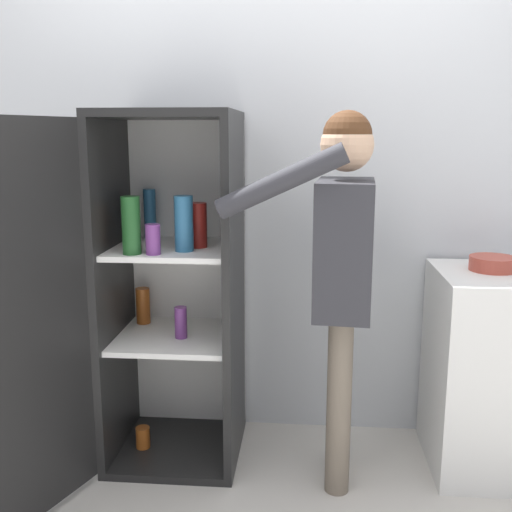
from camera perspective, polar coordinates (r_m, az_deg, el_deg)
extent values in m
cube|color=silver|center=(2.96, 1.01, 7.25)|extent=(7.00, 0.06, 2.55)
cube|color=black|center=(3.05, -7.41, -17.55)|extent=(0.59, 0.58, 0.04)
cube|color=black|center=(2.67, -8.30, 13.19)|extent=(0.59, 0.58, 0.04)
cube|color=white|center=(3.02, -6.69, -1.91)|extent=(0.59, 0.03, 1.53)
cube|color=black|center=(2.83, -13.35, -3.05)|extent=(0.03, 0.58, 1.53)
cube|color=black|center=(2.71, -2.06, -3.39)|extent=(0.04, 0.58, 1.53)
cube|color=white|center=(2.82, -7.70, -7.62)|extent=(0.52, 0.51, 0.02)
cube|color=white|center=(2.72, -7.94, 0.68)|extent=(0.52, 0.51, 0.02)
cube|color=black|center=(2.39, -20.87, -6.26)|extent=(0.26, 0.57, 1.53)
cylinder|color=#723884|center=(2.75, -7.17, -6.30)|extent=(0.06, 0.06, 0.14)
cylinder|color=#723884|center=(2.53, -9.79, 1.57)|extent=(0.06, 0.06, 0.13)
cylinder|color=maroon|center=(2.66, -5.51, 2.94)|extent=(0.08, 0.08, 0.20)
cylinder|color=#9E4C19|center=(3.01, -10.72, -16.61)|extent=(0.07, 0.07, 0.10)
cylinder|color=teal|center=(2.58, -6.89, 3.08)|extent=(0.08, 0.08, 0.24)
cylinder|color=teal|center=(2.91, -10.07, 3.96)|extent=(0.06, 0.06, 0.24)
cylinder|color=#9E4C19|center=(2.76, -11.87, 2.99)|extent=(0.05, 0.05, 0.19)
cylinder|color=#1E5123|center=(2.55, -11.81, 2.87)|extent=(0.08, 0.08, 0.24)
cylinder|color=#9E4C19|center=(2.98, -10.71, -4.67)|extent=(0.07, 0.07, 0.18)
cylinder|color=#726656|center=(2.59, 7.89, -13.98)|extent=(0.10, 0.10, 0.77)
cylinder|color=#726656|center=(2.74, 8.03, -12.52)|extent=(0.10, 0.10, 0.77)
cube|color=#2D2D33|center=(2.46, 8.39, 0.82)|extent=(0.26, 0.42, 0.55)
sphere|color=#DBAD89|center=(2.42, 8.68, 10.43)|extent=(0.21, 0.21, 0.21)
sphere|color=#4C2D19|center=(2.42, 8.71, 11.30)|extent=(0.20, 0.20, 0.20)
cylinder|color=#2D2D33|center=(2.22, 2.40, 7.08)|extent=(0.50, 0.12, 0.29)
cylinder|color=#2D2D33|center=(2.69, 8.53, 1.12)|extent=(0.08, 0.08, 0.51)
cylinder|color=#B24738|center=(2.83, 21.61, -0.67)|extent=(0.20, 0.20, 0.06)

